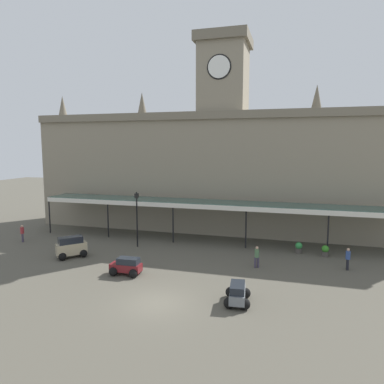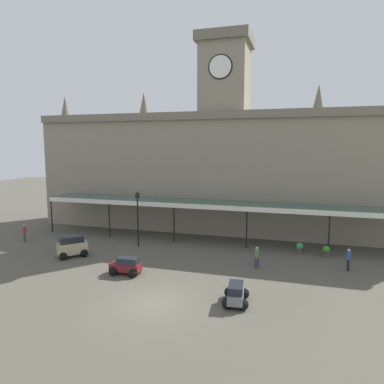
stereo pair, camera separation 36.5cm
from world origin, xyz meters
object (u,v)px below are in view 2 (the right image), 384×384
(pedestrian_beside_cars, at_px, (257,256))
(pedestrian_near_entrance, at_px, (349,259))
(planter_forecourt_centre, at_px, (300,248))
(planter_by_canopy, at_px, (326,251))
(victorian_lamppost, at_px, (138,213))
(car_grey_estate, at_px, (236,294))
(car_maroon_estate, at_px, (126,267))
(car_beige_van, at_px, (72,247))
(pedestrian_crossing_forecourt, at_px, (24,232))

(pedestrian_beside_cars, bearing_deg, pedestrian_near_entrance, 12.04)
(pedestrian_near_entrance, distance_m, planter_forecourt_centre, 4.87)
(planter_by_canopy, height_order, planter_forecourt_centre, same)
(planter_forecourt_centre, bearing_deg, victorian_lamppost, -171.76)
(car_grey_estate, xyz_separation_m, car_maroon_estate, (-8.46, 2.49, 0.00))
(car_beige_van, height_order, pedestrian_crossing_forecourt, car_beige_van)
(pedestrian_crossing_forecourt, xyz_separation_m, victorian_lamppost, (11.46, 1.55, 2.26))
(car_maroon_estate, distance_m, car_beige_van, 6.71)
(victorian_lamppost, relative_size, planter_forecourt_centre, 5.33)
(car_maroon_estate, bearing_deg, car_grey_estate, -16.41)
(pedestrian_crossing_forecourt, bearing_deg, planter_forecourt_centre, 8.00)
(car_beige_van, relative_size, planter_by_canopy, 2.64)
(pedestrian_near_entrance, bearing_deg, car_beige_van, -171.76)
(car_grey_estate, xyz_separation_m, pedestrian_beside_cars, (0.45, 6.64, 0.34))
(planter_forecourt_centre, bearing_deg, pedestrian_near_entrance, -44.04)
(car_grey_estate, height_order, pedestrian_crossing_forecourt, pedestrian_crossing_forecourt)
(car_grey_estate, relative_size, pedestrian_crossing_forecourt, 1.40)
(pedestrian_beside_cars, distance_m, planter_by_canopy, 6.88)
(car_grey_estate, xyz_separation_m, pedestrian_near_entrance, (7.07, 8.06, 0.34))
(pedestrian_crossing_forecourt, xyz_separation_m, planter_by_canopy, (27.94, 3.24, -0.42))
(pedestrian_near_entrance, xyz_separation_m, pedestrian_beside_cars, (-6.63, -1.41, 0.00))
(pedestrian_near_entrance, bearing_deg, victorian_lamppost, 175.84)
(victorian_lamppost, bearing_deg, car_maroon_estate, -71.50)
(car_grey_estate, xyz_separation_m, planter_forecourt_centre, (3.59, 11.43, -0.07))
(car_beige_van, bearing_deg, victorian_lamppost, 48.37)
(car_grey_estate, bearing_deg, victorian_lamppost, 138.99)
(car_beige_van, xyz_separation_m, pedestrian_beside_cars, (15.16, 1.74, 0.10))
(car_maroon_estate, relative_size, planter_by_canopy, 2.37)
(car_grey_estate, height_order, planter_by_canopy, car_grey_estate)
(car_beige_van, height_order, planter_forecourt_centre, car_beige_van)
(planter_by_canopy, bearing_deg, car_beige_van, -163.26)
(car_maroon_estate, height_order, victorian_lamppost, victorian_lamppost)
(car_maroon_estate, relative_size, pedestrian_crossing_forecourt, 1.36)
(victorian_lamppost, bearing_deg, car_beige_van, -131.63)
(car_beige_van, relative_size, victorian_lamppost, 0.49)
(car_maroon_estate, distance_m, planter_by_canopy, 16.56)
(car_grey_estate, bearing_deg, car_maroon_estate, 163.59)
(car_maroon_estate, xyz_separation_m, planter_forecourt_centre, (12.04, 8.94, -0.07))
(car_beige_van, relative_size, pedestrian_beside_cars, 1.52)
(pedestrian_near_entrance, height_order, planter_forecourt_centre, pedestrian_near_entrance)
(pedestrian_crossing_forecourt, xyz_separation_m, planter_forecourt_centre, (25.80, 3.63, -0.42))
(pedestrian_beside_cars, relative_size, planter_by_canopy, 1.74)
(car_maroon_estate, relative_size, victorian_lamppost, 0.45)
(car_beige_van, distance_m, planter_forecourt_centre, 19.43)
(car_grey_estate, distance_m, car_beige_van, 15.51)
(car_beige_van, relative_size, planter_forecourt_centre, 2.64)
(car_beige_van, relative_size, pedestrian_crossing_forecourt, 1.52)
(car_grey_estate, relative_size, victorian_lamppost, 0.46)
(car_maroon_estate, xyz_separation_m, planter_by_canopy, (14.18, 8.55, -0.07))
(pedestrian_beside_cars, bearing_deg, car_beige_van, -173.44)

